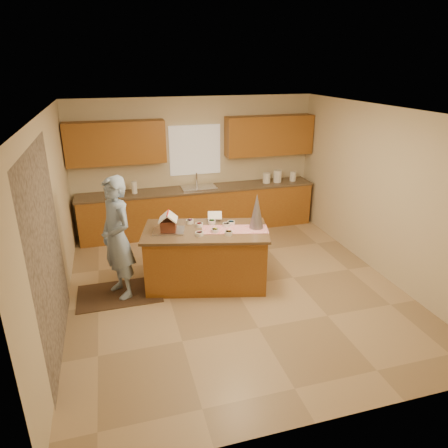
# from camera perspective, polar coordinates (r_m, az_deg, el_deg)

# --- Properties ---
(floor) EXTENTS (5.50, 5.50, 0.00)m
(floor) POSITION_cam_1_polar(r_m,az_deg,el_deg) (6.54, 1.34, -8.71)
(floor) COLOR tan
(floor) RESTS_ON ground
(ceiling) EXTENTS (5.50, 5.50, 0.00)m
(ceiling) POSITION_cam_1_polar(r_m,az_deg,el_deg) (5.68, 1.58, 15.52)
(ceiling) COLOR silver
(ceiling) RESTS_ON floor
(wall_back) EXTENTS (5.50, 5.50, 0.00)m
(wall_back) POSITION_cam_1_polar(r_m,az_deg,el_deg) (8.54, -4.07, 8.34)
(wall_back) COLOR beige
(wall_back) RESTS_ON floor
(wall_front) EXTENTS (5.50, 5.50, 0.00)m
(wall_front) POSITION_cam_1_polar(r_m,az_deg,el_deg) (3.69, 14.42, -11.09)
(wall_front) COLOR beige
(wall_front) RESTS_ON floor
(wall_left) EXTENTS (5.50, 5.50, 0.00)m
(wall_left) POSITION_cam_1_polar(r_m,az_deg,el_deg) (5.79, -22.92, 0.13)
(wall_left) COLOR beige
(wall_left) RESTS_ON floor
(wall_right) EXTENTS (5.50, 5.50, 0.00)m
(wall_right) POSITION_cam_1_polar(r_m,az_deg,el_deg) (7.10, 21.17, 4.17)
(wall_right) COLOR beige
(wall_right) RESTS_ON floor
(stone_accent) EXTENTS (0.00, 2.50, 2.50)m
(stone_accent) POSITION_cam_1_polar(r_m,az_deg,el_deg) (5.09, -23.41, -4.07)
(stone_accent) COLOR gray
(stone_accent) RESTS_ON wall_left
(window_curtain) EXTENTS (1.05, 0.03, 1.00)m
(window_curtain) POSITION_cam_1_polar(r_m,az_deg,el_deg) (8.45, -4.08, 10.28)
(window_curtain) COLOR white
(window_curtain) RESTS_ON wall_back
(back_counter_base) EXTENTS (4.80, 0.60, 0.88)m
(back_counter_base) POSITION_cam_1_polar(r_m,az_deg,el_deg) (8.51, -3.49, 1.93)
(back_counter_base) COLOR #8F5F1D
(back_counter_base) RESTS_ON floor
(back_counter_top) EXTENTS (4.85, 0.63, 0.04)m
(back_counter_top) POSITION_cam_1_polar(r_m,az_deg,el_deg) (8.37, -3.56, 4.90)
(back_counter_top) COLOR brown
(back_counter_top) RESTS_ON back_counter_base
(upper_cabinet_left) EXTENTS (1.85, 0.35, 0.80)m
(upper_cabinet_left) POSITION_cam_1_polar(r_m,az_deg,el_deg) (8.08, -14.91, 10.92)
(upper_cabinet_left) COLOR #93591F
(upper_cabinet_left) RESTS_ON wall_back
(upper_cabinet_right) EXTENTS (1.85, 0.35, 0.80)m
(upper_cabinet_right) POSITION_cam_1_polar(r_m,az_deg,el_deg) (8.71, 6.34, 12.22)
(upper_cabinet_right) COLOR #93591F
(upper_cabinet_right) RESTS_ON wall_back
(sink) EXTENTS (0.70, 0.45, 0.12)m
(sink) POSITION_cam_1_polar(r_m,az_deg,el_deg) (8.37, -3.56, 4.83)
(sink) COLOR silver
(sink) RESTS_ON back_counter_top
(faucet) EXTENTS (0.03, 0.03, 0.28)m
(faucet) POSITION_cam_1_polar(r_m,az_deg,el_deg) (8.50, -3.85, 6.26)
(faucet) COLOR silver
(faucet) RESTS_ON back_counter_top
(island_base) EXTENTS (1.98, 1.32, 0.89)m
(island_base) POSITION_cam_1_polar(r_m,az_deg,el_deg) (6.43, -2.55, -4.81)
(island_base) COLOR #8F5F1D
(island_base) RESTS_ON floor
(island_top) EXTENTS (2.07, 1.41, 0.04)m
(island_top) POSITION_cam_1_polar(r_m,az_deg,el_deg) (6.24, -2.62, -0.99)
(island_top) COLOR brown
(island_top) RESTS_ON island_base
(table_runner) EXTENTS (1.06, 0.59, 0.01)m
(table_runner) POSITION_cam_1_polar(r_m,az_deg,el_deg) (6.24, 1.54, -0.74)
(table_runner) COLOR #B60D27
(table_runner) RESTS_ON island_top
(baking_tray) EXTENTS (0.53, 0.44, 0.03)m
(baking_tray) POSITION_cam_1_polar(r_m,az_deg,el_deg) (6.21, -7.75, -0.95)
(baking_tray) COLOR silver
(baking_tray) RESTS_ON island_top
(cookbook) EXTENTS (0.26, 0.22, 0.09)m
(cookbook) POSITION_cam_1_polar(r_m,az_deg,el_deg) (6.55, -1.29, 1.20)
(cookbook) COLOR white
(cookbook) RESTS_ON island_top
(tinsel_tree) EXTENTS (0.27, 0.27, 0.55)m
(tinsel_tree) POSITION_cam_1_polar(r_m,az_deg,el_deg) (6.22, 4.60, 1.81)
(tinsel_tree) COLOR #B2B0BD
(tinsel_tree) RESTS_ON island_top
(rug) EXTENTS (1.25, 0.81, 0.01)m
(rug) POSITION_cam_1_polar(r_m,az_deg,el_deg) (6.53, -14.41, -9.44)
(rug) COLOR black
(rug) RESTS_ON floor
(boy) EXTENTS (0.68, 0.79, 1.84)m
(boy) POSITION_cam_1_polar(r_m,az_deg,el_deg) (6.12, -14.74, -1.92)
(boy) COLOR #8DA7C8
(boy) RESTS_ON rug
(canister_a) EXTENTS (0.16, 0.16, 0.22)m
(canister_a) POSITION_cam_1_polar(r_m,az_deg,el_deg) (8.75, 5.98, 6.44)
(canister_a) COLOR white
(canister_a) RESTS_ON back_counter_top
(canister_b) EXTENTS (0.18, 0.18, 0.26)m
(canister_b) POSITION_cam_1_polar(r_m,az_deg,el_deg) (8.84, 7.49, 6.66)
(canister_b) COLOR white
(canister_b) RESTS_ON back_counter_top
(canister_c) EXTENTS (0.14, 0.14, 0.20)m
(canister_c) POSITION_cam_1_polar(r_m,az_deg,el_deg) (9.00, 9.61, 6.60)
(canister_c) COLOR white
(canister_c) RESTS_ON back_counter_top
(paper_towel) EXTENTS (0.11, 0.11, 0.24)m
(paper_towel) POSITION_cam_1_polar(r_m,az_deg,el_deg) (8.17, -12.46, 5.01)
(paper_towel) COLOR white
(paper_towel) RESTS_ON back_counter_top
(gingerbread_house) EXTENTS (0.34, 0.34, 0.28)m
(gingerbread_house) POSITION_cam_1_polar(r_m,az_deg,el_deg) (6.17, -7.80, 0.07)
(gingerbread_house) COLOR #552516
(gingerbread_house) RESTS_ON baking_tray
(candy_bowls) EXTENTS (0.74, 0.74, 0.06)m
(candy_bowls) POSITION_cam_1_polar(r_m,az_deg,el_deg) (6.28, -1.61, -0.36)
(candy_bowls) COLOR gold
(candy_bowls) RESTS_ON island_top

